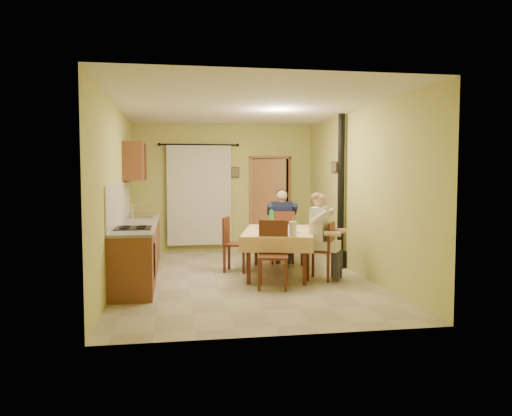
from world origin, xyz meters
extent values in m
cube|color=tan|center=(0.00, 0.00, 0.00)|extent=(4.00, 6.00, 0.01)
cube|color=#C6C666|center=(0.00, 3.00, 1.40)|extent=(4.00, 0.04, 2.80)
cube|color=#C6C666|center=(0.00, -3.00, 1.40)|extent=(4.00, 0.04, 2.80)
cube|color=#C6C666|center=(-2.00, 0.00, 1.40)|extent=(0.04, 6.00, 2.80)
cube|color=#C6C666|center=(2.00, 0.00, 1.40)|extent=(0.04, 6.00, 2.80)
cube|color=white|center=(0.00, 0.00, 2.80)|extent=(4.00, 6.00, 0.04)
cube|color=brown|center=(-1.70, 0.40, 0.44)|extent=(0.60, 3.60, 0.88)
cube|color=gray|center=(-1.70, 0.40, 0.90)|extent=(0.64, 3.64, 0.04)
cube|color=white|center=(-1.99, 0.40, 1.23)|extent=(0.02, 3.60, 0.66)
cube|color=silver|center=(-1.70, 1.20, 0.92)|extent=(0.42, 0.42, 0.03)
cube|color=black|center=(-1.70, -0.60, 0.93)|extent=(0.52, 0.56, 0.02)
cube|color=black|center=(-1.40, -0.60, 0.45)|extent=(0.01, 0.55, 0.55)
cube|color=brown|center=(-1.82, 1.70, 1.95)|extent=(0.35, 1.40, 0.70)
cylinder|color=black|center=(-0.55, 2.88, 2.35)|extent=(1.70, 0.04, 0.04)
cube|color=silver|center=(-0.55, 2.90, 1.25)|extent=(1.40, 0.06, 2.20)
cube|color=black|center=(1.05, 2.98, 1.03)|extent=(0.84, 0.03, 2.06)
cube|color=#A16C43|center=(0.60, 2.97, 1.03)|extent=(0.06, 0.06, 2.12)
cube|color=#A16C43|center=(1.50, 2.97, 1.03)|extent=(0.06, 0.06, 2.12)
cube|color=#A16C43|center=(1.05, 2.97, 2.09)|extent=(0.96, 0.06, 0.06)
cube|color=#A16C43|center=(0.97, 2.73, 1.02)|extent=(0.69, 0.51, 2.04)
cube|color=#E3BA79|center=(0.65, 0.19, 0.74)|extent=(1.54, 2.10, 0.04)
cube|color=#E3BA79|center=(0.43, -0.73, 0.63)|extent=(1.10, 0.28, 0.22)
cube|color=#E3BA79|center=(0.87, 1.11, 0.63)|extent=(1.10, 0.28, 0.22)
cube|color=#E3BA79|center=(0.10, 0.32, 0.63)|extent=(0.46, 1.85, 0.22)
cube|color=#E3BA79|center=(1.19, 0.06, 0.63)|extent=(0.46, 1.85, 0.22)
cylinder|color=white|center=(0.80, 0.86, 0.77)|extent=(0.25, 0.25, 0.02)
ellipsoid|color=#CC7233|center=(0.80, 0.86, 0.79)|extent=(0.12, 0.12, 0.05)
cylinder|color=white|center=(0.48, -0.42, 0.77)|extent=(0.25, 0.25, 0.02)
ellipsoid|color=#CC7233|center=(0.48, -0.42, 0.79)|extent=(0.12, 0.12, 0.05)
cylinder|color=white|center=(0.80, -0.25, 0.77)|extent=(0.25, 0.25, 0.02)
ellipsoid|color=#CC7233|center=(0.80, -0.25, 0.79)|extent=(0.12, 0.12, 0.05)
cylinder|color=white|center=(0.42, 0.45, 0.77)|extent=(0.25, 0.25, 0.02)
ellipsoid|color=#CC7233|center=(0.42, 0.45, 0.79)|extent=(0.12, 0.12, 0.05)
cylinder|color=gold|center=(0.66, 0.24, 0.80)|extent=(0.26, 0.26, 0.08)
cylinder|color=white|center=(0.52, -0.35, 0.77)|extent=(0.28, 0.28, 0.02)
cube|color=tan|center=(0.49, -0.35, 0.79)|extent=(0.06, 0.05, 0.03)
cube|color=tan|center=(0.54, -0.36, 0.79)|extent=(0.07, 0.06, 0.03)
cube|color=tan|center=(0.52, -0.34, 0.79)|extent=(0.06, 0.04, 0.03)
cylinder|color=silver|center=(0.74, 0.05, 0.81)|extent=(0.07, 0.07, 0.10)
cylinder|color=silver|center=(0.86, 0.53, 0.81)|extent=(0.07, 0.07, 0.10)
cylinder|color=white|center=(0.70, -0.65, 0.88)|extent=(0.11, 0.11, 0.22)
cylinder|color=silver|center=(0.70, -0.65, 0.91)|extent=(0.02, 0.02, 0.30)
cube|color=#532616|center=(0.95, 1.28, 0.48)|extent=(0.50, 0.50, 0.04)
cube|color=#532616|center=(0.93, 1.08, 0.76)|extent=(0.45, 0.10, 0.51)
cube|color=#532616|center=(0.35, -0.84, 0.48)|extent=(0.54, 0.54, 0.04)
cube|color=#532616|center=(0.40, -0.64, 0.76)|extent=(0.45, 0.14, 0.51)
cube|color=#532616|center=(1.24, -0.35, 0.48)|extent=(0.53, 0.53, 0.04)
cube|color=#532616|center=(1.39, -0.44, 0.72)|extent=(0.23, 0.36, 0.44)
cube|color=#532616|center=(-0.03, 0.56, 0.48)|extent=(0.51, 0.51, 0.04)
cube|color=#532616|center=(-0.20, 0.62, 0.73)|extent=(0.17, 0.39, 0.46)
cube|color=#141938|center=(0.94, 1.18, 0.56)|extent=(0.41, 0.44, 0.16)
cube|color=#141938|center=(0.96, 1.31, 0.91)|extent=(0.42, 0.27, 0.54)
sphere|color=tan|center=(0.96, 1.30, 1.30)|extent=(0.21, 0.21, 0.21)
ellipsoid|color=black|center=(0.96, 1.34, 1.34)|extent=(0.21, 0.21, 0.16)
cube|color=silver|center=(1.32, -0.40, 0.56)|extent=(0.53, 0.51, 0.16)
cube|color=silver|center=(1.21, -0.33, 0.91)|extent=(0.39, 0.46, 0.54)
sphere|color=tan|center=(1.22, -0.34, 1.30)|extent=(0.21, 0.21, 0.21)
ellipsoid|color=olive|center=(1.19, -0.32, 1.34)|extent=(0.21, 0.21, 0.16)
cylinder|color=black|center=(1.90, 0.60, 1.40)|extent=(0.12, 0.12, 2.80)
cylinder|color=black|center=(1.90, 0.60, 0.15)|extent=(0.24, 0.24, 0.30)
cube|color=black|center=(0.25, 2.97, 1.75)|extent=(0.19, 0.03, 0.23)
cube|color=brown|center=(1.97, 1.20, 1.85)|extent=(0.03, 0.31, 0.21)
camera|label=1|loc=(-1.11, -8.09, 1.73)|focal=35.00mm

